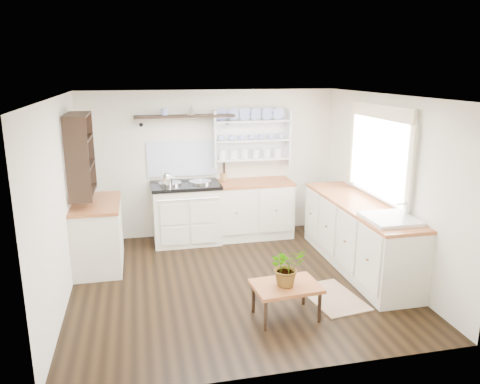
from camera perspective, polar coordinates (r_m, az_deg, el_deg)
The scene contains 19 objects.
floor at distance 6.02m, azimuth -0.56°, elevation -10.84°, with size 4.00×3.80×0.01m, color black.
wall_back at distance 7.45m, azimuth -3.61°, elevation 3.46°, with size 4.00×0.02×2.30m, color beige.
wall_right at distance 6.33m, azimuth 17.42°, elevation 0.81°, with size 0.02×3.80×2.30m, color beige.
wall_left at distance 5.58m, azimuth -21.11°, elevation -1.32°, with size 0.02×3.80×2.30m, color beige.
ceiling at distance 5.44m, azimuth -0.62°, elevation 11.58°, with size 4.00×3.80×0.01m, color white.
window at distance 6.36m, azimuth 16.64°, elevation 4.74°, with size 0.08×1.55×1.22m.
aga_cooker at distance 7.24m, azimuth -6.57°, elevation -2.47°, with size 1.04×0.72×0.96m.
back_cabinets at distance 7.44m, azimuth 1.41°, elevation -1.99°, with size 1.27×0.63×0.90m.
right_cabinets at distance 6.47m, azimuth 14.20°, elevation -5.05°, with size 0.62×2.43×0.90m.
belfast_sink at distance 5.74m, azimuth 17.72°, elevation -4.25°, with size 0.55×0.60×0.45m.
left_cabinets at distance 6.60m, azimuth -16.90°, elevation -4.84°, with size 0.62×1.13×0.90m.
plate_rack at distance 7.47m, azimuth 1.35°, elevation 6.68°, with size 1.20×0.22×0.90m.
high_shelf at distance 7.17m, azimuth -6.75°, elevation 9.09°, with size 1.50×0.29×0.16m.
left_shelving at distance 6.35m, azimuth -18.88°, elevation 4.42°, with size 0.28×0.80×1.05m, color black.
kettle at distance 6.96m, azimuth -8.89°, elevation 1.51°, with size 0.16×0.16×0.20m, color silver, non-canonical shape.
utensil_crock at distance 7.30m, azimuth -2.02°, elevation 1.82°, with size 0.11×0.11×0.12m, color olive.
center_table at distance 5.11m, azimuth 5.65°, elevation -11.62°, with size 0.74×0.55×0.38m.
potted_plant at distance 5.01m, azimuth 5.72°, elevation -9.02°, with size 0.37×0.32×0.42m, color #3F7233.
floor_rug at distance 5.72m, azimuth 11.22°, elevation -12.50°, with size 0.55×0.85×0.02m, color #947056.
Camera 1 is at (-1.12, -5.32, 2.59)m, focal length 35.00 mm.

